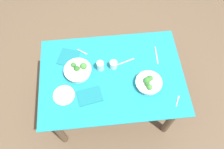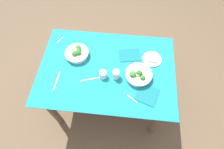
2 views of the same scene
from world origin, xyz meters
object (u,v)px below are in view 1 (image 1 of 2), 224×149
bread_side_plate (64,95)px  broccoli_bowl_near (78,70)px  water_glass_side (113,65)px  table_knife_right (156,55)px  fork_by_far_bowl (83,52)px  napkin_folded_upper (69,58)px  broccoli_bowl_far (149,83)px  fork_by_near_bowl (178,101)px  water_glass_center (100,66)px  napkin_folded_lower (90,96)px  table_knife_left (124,62)px

bread_side_plate → broccoli_bowl_near: bearing=-121.5°
bread_side_plate → water_glass_side: 0.51m
bread_side_plate → table_knife_right: size_ratio=0.96×
broccoli_bowl_near → table_knife_right: size_ratio=1.27×
fork_by_far_bowl → napkin_folded_upper: napkin_folded_upper is taller
broccoli_bowl_far → fork_by_near_bowl: size_ratio=2.42×
bread_side_plate → broccoli_bowl_far: bearing=-177.8°
bread_side_plate → fork_by_far_bowl: bearing=-112.5°
water_glass_center → water_glass_side: 0.12m
napkin_folded_lower → broccoli_bowl_far: bearing=-174.0°
bread_side_plate → table_knife_left: bread_side_plate is taller
table_knife_left → table_knife_right: size_ratio=1.03×
fork_by_near_bowl → table_knife_right: (0.09, -0.47, -0.00)m
broccoli_bowl_near → fork_by_far_bowl: 0.22m
broccoli_bowl_far → napkin_folded_lower: bearing=6.0°
water_glass_side → table_knife_right: 0.42m
bread_side_plate → napkin_folded_upper: bread_side_plate is taller
water_glass_side → napkin_folded_lower: bearing=48.9°
bread_side_plate → water_glass_side: (-0.45, -0.24, 0.03)m
water_glass_center → napkin_folded_upper: bearing=-26.9°
fork_by_near_bowl → napkin_folded_upper: napkin_folded_upper is taller
fork_by_far_bowl → table_knife_left: size_ratio=0.48×
fork_by_near_bowl → napkin_folded_upper: (0.91, -0.52, 0.00)m
water_glass_center → table_knife_left: bearing=-168.9°
fork_by_far_bowl → table_knife_left: 0.41m
broccoli_bowl_near → fork_by_near_bowl: broccoli_bowl_near is taller
fork_by_near_bowl → napkin_folded_upper: size_ratio=0.52×
fork_by_far_bowl → table_knife_left: (-0.38, 0.15, -0.00)m
table_knife_left → fork_by_far_bowl: bearing=140.4°
water_glass_side → fork_by_far_bowl: 0.33m
broccoli_bowl_near → napkin_folded_upper: 0.19m
water_glass_center → water_glass_side: water_glass_center is taller
table_knife_right → bread_side_plate: bearing=-66.2°
table_knife_right → napkin_folded_lower: size_ratio=0.93×
broccoli_bowl_far → broccoli_bowl_near: broccoli_bowl_near is taller
napkin_folded_upper → napkin_folded_lower: bearing=113.2°
napkin_folded_upper → water_glass_side: bearing=160.9°
napkin_folded_upper → table_knife_right: bearing=176.2°
table_knife_left → napkin_folded_lower: size_ratio=0.96×
fork_by_near_bowl → table_knife_right: 0.48m
napkin_folded_upper → napkin_folded_lower: same height
table_knife_right → napkin_folded_lower: 0.73m
broccoli_bowl_far → water_glass_center: size_ratio=2.39×
fork_by_near_bowl → table_knife_left: same height
fork_by_near_bowl → broccoli_bowl_near: bearing=92.8°
bread_side_plate → water_glass_side: water_glass_side is taller
broccoli_bowl_far → broccoli_bowl_near: bearing=-17.3°
broccoli_bowl_near → bread_side_plate: size_ratio=1.32×
napkin_folded_lower → water_glass_center: bearing=-113.6°
table_knife_left → napkin_folded_lower: napkin_folded_lower is taller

